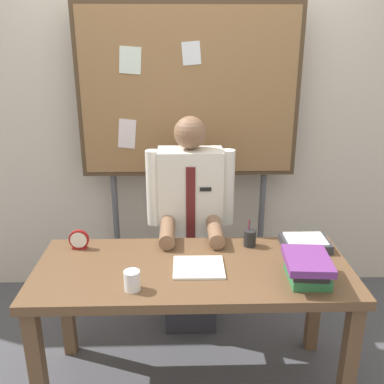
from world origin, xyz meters
TOP-DOWN VIEW (x-y plane):
  - ground_plane at (0.00, 0.00)m, footprint 12.00×12.00m
  - back_wall at (0.00, 1.16)m, footprint 6.40×0.08m
  - desk at (0.00, 0.00)m, footprint 1.64×0.69m
  - person at (0.00, 0.57)m, footprint 0.55×0.56m
  - bulletin_board at (-0.00, 0.96)m, footprint 1.49×0.09m
  - book_stack at (0.55, -0.15)m, footprint 0.23×0.30m
  - open_notebook at (0.03, -0.02)m, footprint 0.26×0.23m
  - desk_clock at (-0.63, 0.22)m, footprint 0.11×0.04m
  - coffee_mug at (-0.29, -0.21)m, footprint 0.08×0.08m
  - pen_holder at (0.33, 0.23)m, footprint 0.07×0.07m
  - paper_tray at (0.64, 0.20)m, footprint 0.26×0.20m

SIDE VIEW (x-z plane):
  - ground_plane at x=0.00m, z-range 0.00..0.00m
  - desk at x=0.00m, z-range 0.28..1.04m
  - person at x=0.00m, z-range -0.05..1.39m
  - open_notebook at x=0.03m, z-range 0.76..0.77m
  - paper_tray at x=0.64m, z-range 0.76..0.81m
  - pen_holder at x=0.33m, z-range 0.73..0.89m
  - coffee_mug at x=-0.29m, z-range 0.76..0.85m
  - desk_clock at x=-0.63m, z-range 0.75..0.86m
  - book_stack at x=0.55m, z-range 0.76..0.89m
  - back_wall at x=0.00m, z-range 0.00..2.70m
  - bulletin_board at x=0.00m, z-range 0.46..2.56m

